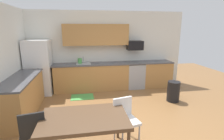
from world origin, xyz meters
The scene contains 19 objects.
ground_plane centered at (0.00, 0.00, 0.00)m, with size 12.00×12.00×0.00m, color olive.
wall_back centered at (0.00, 2.65, 1.35)m, with size 5.80×0.10×2.70m, color silver.
cabinet_run_back centered at (-0.49, 2.30, 0.45)m, with size 2.51×0.60×0.90m, color #AD7A42.
cabinet_run_back_right centered at (1.88, 2.30, 0.45)m, with size 1.04×0.60×0.90m, color #AD7A42.
cabinet_run_left centered at (-2.30, 0.80, 0.45)m, with size 0.60×2.00×0.90m, color #AD7A42.
countertop_back centered at (0.00, 2.30, 0.92)m, with size 4.80×0.64×0.04m, color #4C4C51.
countertop_left centered at (-2.30, 0.80, 0.92)m, with size 0.64×2.00×0.04m, color #4C4C51.
upper_cabinets_back centered at (-0.30, 2.43, 1.90)m, with size 2.20×0.34×0.70m, color #AD7A42.
refrigerator centered at (-2.18, 2.22, 0.88)m, with size 0.76×0.70×1.76m, color white.
oven_range centered at (1.06, 2.30, 0.46)m, with size 0.60×0.60×0.91m.
microwave centered at (1.06, 2.40, 1.52)m, with size 0.54×0.36×0.32m, color black.
sink_basin centered at (-0.76, 2.30, 0.88)m, with size 0.48×0.40×0.14m, color #A5A8AD.
sink_faucet centered at (-0.76, 2.48, 1.04)m, with size 0.02×0.02×0.24m, color #B2B5BA.
dining_table centered at (-0.79, -0.96, 0.66)m, with size 1.40×0.90×0.72m.
chair_near_table centered at (-0.04, -0.69, 0.50)m, with size 0.49×0.49×0.85m.
chair_far_side centered at (-1.61, -0.85, 0.50)m, with size 0.47×0.47×0.85m.
trash_bin centered at (1.82, 0.90, 0.30)m, with size 0.36×0.36×0.60m, color black.
floor_mat centered at (-0.84, 1.65, 0.01)m, with size 0.70×0.50×0.01m, color #4CA54C.
kettle centered at (-0.88, 2.35, 1.02)m, with size 0.14×0.14×0.20m, color #4CA54C.
Camera 1 is at (-0.78, -3.53, 2.11)m, focal length 27.73 mm.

